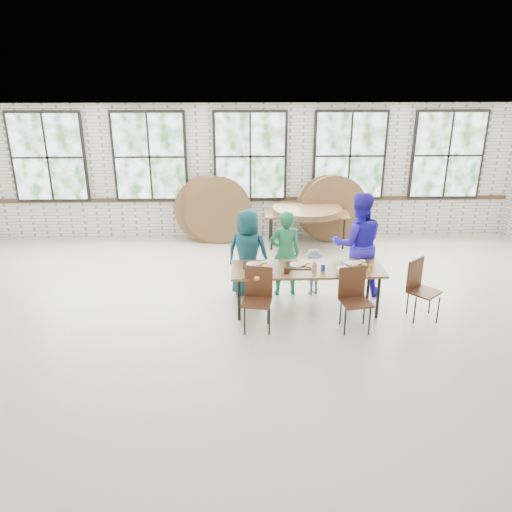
{
  "coord_description": "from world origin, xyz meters",
  "views": [
    {
      "loc": [
        -0.22,
        -6.59,
        3.69
      ],
      "look_at": [
        0.0,
        0.4,
        1.05
      ],
      "focal_mm": 35.0,
      "sensor_mm": 36.0,
      "label": 1
    }
  ],
  "objects_px": {
    "chair_near_right": "(354,293)",
    "storage_table": "(307,215)",
    "dining_table": "(307,271)",
    "chair_near_left": "(258,293)"
  },
  "relations": [
    {
      "from": "dining_table",
      "to": "chair_near_right",
      "type": "distance_m",
      "value": 0.86
    },
    {
      "from": "chair_near_right",
      "to": "storage_table",
      "type": "height_order",
      "value": "chair_near_right"
    },
    {
      "from": "chair_near_right",
      "to": "storage_table",
      "type": "relative_size",
      "value": 0.52
    },
    {
      "from": "storage_table",
      "to": "chair_near_right",
      "type": "bearing_deg",
      "value": -82.86
    },
    {
      "from": "chair_near_left",
      "to": "storage_table",
      "type": "height_order",
      "value": "chair_near_left"
    },
    {
      "from": "dining_table",
      "to": "chair_near_right",
      "type": "bearing_deg",
      "value": -42.93
    },
    {
      "from": "storage_table",
      "to": "chair_near_left",
      "type": "bearing_deg",
      "value": -104.37
    },
    {
      "from": "dining_table",
      "to": "chair_near_left",
      "type": "height_order",
      "value": "chair_near_left"
    },
    {
      "from": "dining_table",
      "to": "storage_table",
      "type": "distance_m",
      "value": 3.2
    },
    {
      "from": "dining_table",
      "to": "chair_near_right",
      "type": "relative_size",
      "value": 2.54
    }
  ]
}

